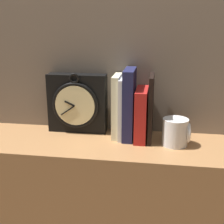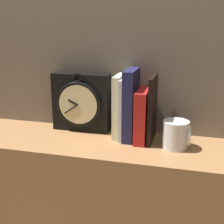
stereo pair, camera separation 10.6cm
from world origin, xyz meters
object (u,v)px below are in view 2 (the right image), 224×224
Objects in this scene: book_slot0_cream at (119,106)px; book_slot4_black at (152,109)px; book_slot2_navy at (131,105)px; book_slot3_red at (143,115)px; book_slot1_white at (124,108)px; clock at (81,102)px; mug at (176,134)px.

book_slot4_black reaches higher than book_slot0_cream.
book_slot3_red is (0.04, -0.01, -0.03)m from book_slot2_navy.
book_slot2_navy is 0.08m from book_slot4_black.
book_slot2_navy is at bearing 176.67° from book_slot4_black.
book_slot1_white is at bearing 175.81° from book_slot4_black.
book_slot2_navy is 1.37× the size of book_slot3_red.
book_slot2_navy reaches higher than book_slot3_red.
book_slot2_navy reaches higher than clock.
book_slot4_black is at bearing -3.33° from book_slot2_navy.
clock is 0.99× the size of book_slot4_black.
book_slot1_white is at bearing 172.77° from book_slot3_red.
book_slot2_navy is at bearing -9.64° from clock.
book_slot2_navy is at bearing -6.64° from book_slot1_white.
book_slot3_red reaches higher than mug.
book_slot0_cream is at bearing 164.56° from mug.
book_slot2_navy is (0.20, -0.03, 0.01)m from clock.
book_slot3_red is at bearing -7.23° from book_slot1_white.
book_slot3_red is 0.78× the size of book_slot4_black.
book_slot4_black is at bearing -7.91° from clock.
book_slot4_black is 0.12m from mug.
clock reaches higher than book_slot0_cream.
book_slot4_black is 2.49× the size of mug.
book_slot1_white is 0.88× the size of book_slot2_navy.
book_slot0_cream is 0.02m from book_slot1_white.
book_slot2_navy is at bearing 163.57° from mug.
clock is 1.05× the size of book_slot1_white.
mug is at bearing -19.47° from book_slot3_red.
mug is (0.09, -0.04, -0.07)m from book_slot4_black.
mug is (0.19, -0.05, -0.06)m from book_slot1_white.
book_slot4_black is at bearing 2.39° from book_slot3_red.
clock reaches higher than mug.
book_slot4_black is (0.03, 0.00, 0.03)m from book_slot3_red.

